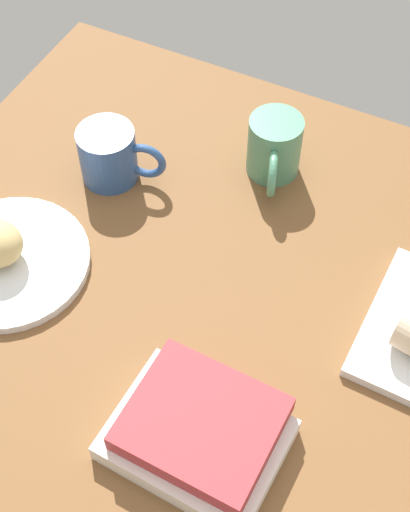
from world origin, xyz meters
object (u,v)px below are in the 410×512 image
Objects in this scene: book_stack at (199,433)px; second_mug at (274,148)px; round_plate at (9,262)px; coffee_mug at (110,155)px.

book_stack is 46.73cm from second_mug.
second_mug is (9.83, -45.64, 2.19)cm from book_stack.
round_plate is at bearing -18.13° from book_stack.
second_mug is (-22.05, -12.08, 0.44)cm from coffee_mug.
book_stack is 1.56× the size of coffee_mug.
coffee_mug reaches higher than round_plate.
second_mug reaches higher than round_plate.
book_stack is 46.32cm from coffee_mug.
round_plate is at bearing 78.25° from coffee_mug.
coffee_mug is (31.88, -33.56, 1.76)cm from book_stack.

